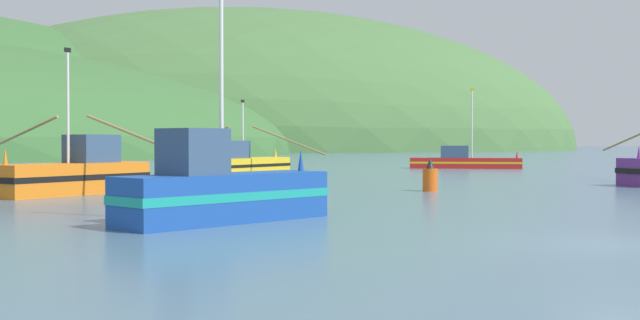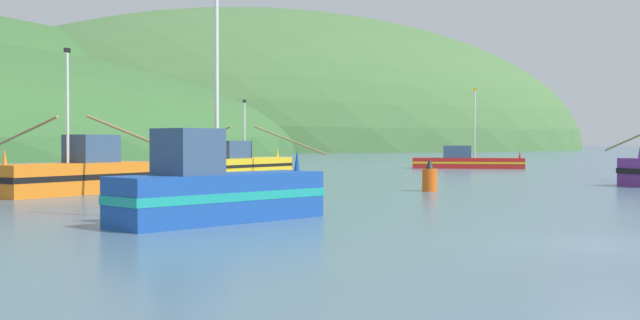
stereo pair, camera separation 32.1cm
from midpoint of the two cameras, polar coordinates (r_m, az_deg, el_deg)
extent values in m
plane|color=slate|center=(19.50, 19.88, -5.72)|extent=(600.00, 600.00, 0.00)
ellipsoid|color=#47703D|center=(233.56, -5.03, 0.76)|extent=(192.62, 154.10, 78.29)
cube|color=orange|center=(37.50, -17.38, -1.27)|extent=(7.00, 6.41, 1.40)
cube|color=black|center=(37.50, -17.38, -1.17)|extent=(7.07, 6.47, 0.25)
cone|color=orange|center=(35.35, -21.69, 0.23)|extent=(0.28, 0.28, 0.70)
cube|color=#334C6B|center=(38.18, -16.14, 0.78)|extent=(2.63, 2.59, 1.28)
cylinder|color=silver|center=(37.34, -17.70, 3.54)|extent=(0.12, 0.12, 4.89)
cube|color=black|center=(37.53, -17.73, 7.45)|extent=(0.29, 0.26, 0.20)
cylinder|color=#997F4C|center=(34.48, -13.09, 1.67)|extent=(4.06, 4.71, 1.90)
cylinder|color=#997F4C|center=(40.63, -21.06, 1.56)|extent=(4.06, 4.71, 1.90)
cone|color=#6B2D84|center=(44.91, 21.52, 0.56)|extent=(0.20, 0.20, 0.70)
cube|color=#19479E|center=(23.70, -7.15, -2.69)|extent=(6.84, 4.95, 1.42)
cube|color=teal|center=(23.69, -7.15, -2.52)|extent=(6.91, 5.00, 0.26)
cone|color=#19479E|center=(25.75, -1.73, 0.00)|extent=(0.27, 0.27, 0.70)
cube|color=#334C6B|center=(22.92, -9.42, 0.59)|extent=(2.08, 2.11, 1.31)
cylinder|color=silver|center=(23.64, -7.41, 6.10)|extent=(0.12, 0.12, 5.84)
cube|color=gold|center=(56.74, -5.81, -0.46)|extent=(8.36, 7.74, 1.19)
cube|color=black|center=(56.74, -5.81, -0.40)|extent=(8.45, 7.82, 0.21)
cone|color=gold|center=(60.16, -3.33, 0.55)|extent=(0.28, 0.28, 0.70)
cube|color=#334C6B|center=(55.68, -6.63, 0.74)|extent=(3.05, 2.99, 1.22)
cylinder|color=silver|center=(56.90, -5.67, 2.10)|extent=(0.12, 0.12, 3.89)
cube|color=black|center=(56.97, -5.67, 4.18)|extent=(0.29, 0.26, 0.20)
cylinder|color=#997F4C|center=(59.24, -8.90, 1.40)|extent=(4.04, 4.55, 2.03)
cylinder|color=#997F4C|center=(54.35, -2.45, 1.42)|extent=(4.04, 4.55, 2.03)
cube|color=red|center=(70.86, 10.15, -0.22)|extent=(9.36, 5.76, 0.92)
cube|color=gold|center=(70.86, 10.15, -0.18)|extent=(9.45, 5.82, 0.17)
cone|color=red|center=(71.06, 13.69, 0.42)|extent=(0.27, 0.27, 0.70)
cube|color=#334C6B|center=(70.82, 9.40, 0.58)|extent=(2.81, 2.43, 1.06)
cylinder|color=silver|center=(70.86, 10.61, 2.50)|extent=(0.12, 0.12, 5.81)
cube|color=gold|center=(70.99, 10.62, 4.94)|extent=(0.34, 0.18, 0.20)
cylinder|color=#E55914|center=(38.34, 7.59, -1.41)|extent=(0.70, 0.70, 1.07)
cone|color=black|center=(38.31, 7.59, -0.24)|extent=(0.42, 0.42, 0.50)
camera|label=1|loc=(0.16, -90.22, -0.01)|focal=45.07mm
camera|label=2|loc=(0.16, 89.78, 0.01)|focal=45.07mm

